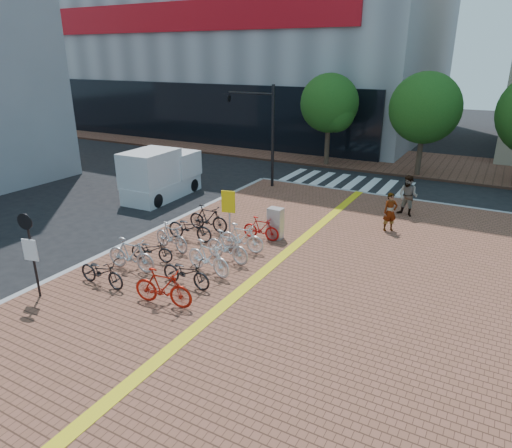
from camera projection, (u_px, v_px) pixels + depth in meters
The scene contains 26 objects.
ground at pixel (202, 273), 15.93m from camera, with size 120.00×120.00×0.00m, color black.
sidewalk at pixel (183, 384), 10.45m from camera, with size 14.00×34.00×0.15m, color brown.
tactile_strip at pixel (149, 367), 10.87m from camera, with size 0.40×34.00×0.01m, color gold.
kerb_north at pixel (378, 196), 24.41m from camera, with size 14.00×0.25×0.15m, color gray.
far_sidewalk at pixel (369, 159), 33.15m from camera, with size 70.00×8.00×0.15m, color brown.
crosswalk at pixel (345, 182), 27.20m from camera, with size 7.50×4.00×0.01m.
street_trees at pixel (443, 111), 26.56m from camera, with size 16.20×4.60×6.35m.
bike_0 at pixel (102, 272), 14.60m from camera, with size 0.64×1.83×0.96m, color black.
bike_1 at pixel (131, 255), 15.61m from camera, with size 0.55×1.94×1.17m, color #A9A9AE.
bike_2 at pixel (152, 249), 16.39m from camera, with size 0.58×1.66×0.87m, color black.
bike_3 at pixel (171, 237), 17.25m from camera, with size 0.51×1.80×1.08m, color #A6A6AB.
bike_4 at pixel (190, 227), 18.22m from camera, with size 0.70×2.01×1.06m, color black.
bike_5 at pixel (208, 218), 19.13m from camera, with size 0.53×1.87×1.12m, color black.
bike_6 at pixel (163, 287), 13.42m from camera, with size 0.54×1.92×1.15m, color #9D170B.
bike_7 at pixel (186, 272), 14.58m from camera, with size 0.64×1.83×0.96m, color black.
bike_8 at pixel (208, 258), 15.39m from camera, with size 0.55×1.93×1.16m, color white.
bike_9 at pixel (227, 247), 16.29m from camera, with size 0.54×1.90×1.14m, color #B5B5BA.
bike_10 at pixel (242, 238), 17.15m from camera, with size 0.51×1.81×1.09m, color silver.
bike_11 at pixel (261, 228), 18.29m from camera, with size 0.44×1.56×0.94m, color #AD0E0C.
pedestrian_a at pixel (390, 212), 19.09m from camera, with size 0.60×0.39×1.65m, color gray.
pedestrian_b at pixel (408, 196), 20.87m from camera, with size 0.92×0.72×1.89m, color #525B68.
utility_box at pixel (275, 223), 18.34m from camera, with size 0.59×0.43×1.28m, color #B0B0B5.
yellow_sign at pixel (229, 206), 17.93m from camera, with size 0.55×0.20×2.04m.
notice_sign at pixel (30, 245), 13.48m from camera, with size 0.50×0.17×2.72m.
traffic_light_pole at pixel (252, 116), 25.20m from camera, with size 2.98×1.15×5.55m.
box_truck at pixel (161, 175), 23.98m from camera, with size 2.13×4.59×2.61m.
Camera 1 is at (8.57, -11.65, 7.15)m, focal length 32.00 mm.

